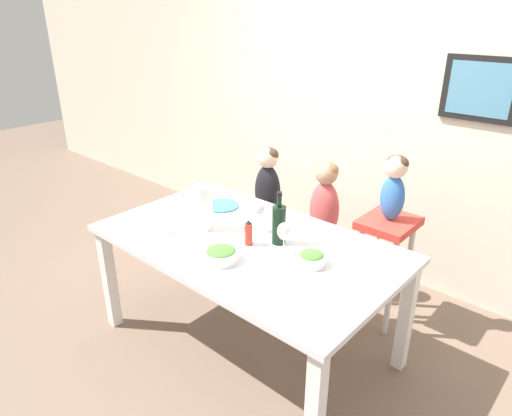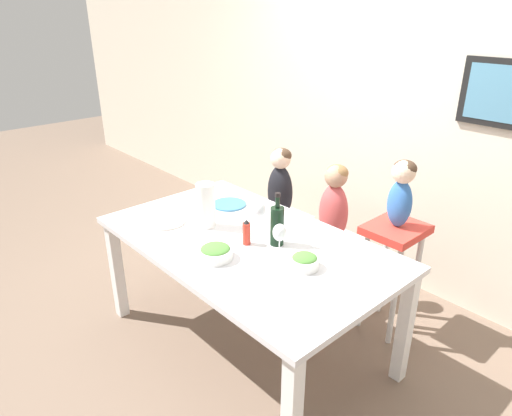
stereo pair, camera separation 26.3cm
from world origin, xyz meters
name	(u,v)px [view 2 (the right image)]	position (x,y,z in m)	size (l,w,h in m)	color
ground_plane	(247,342)	(0.00, 0.00, 0.00)	(14.00, 14.00, 0.00)	#705B4C
wall_back	(395,104)	(0.00, 1.43, 1.35)	(10.00, 0.09, 2.70)	beige
dining_table	(246,253)	(0.00, 0.00, 0.66)	(1.76, 1.03, 0.75)	silver
chair_far_left	(279,226)	(-0.52, 0.80, 0.39)	(0.37, 0.43, 0.46)	silver
chair_far_center	(331,249)	(0.01, 0.80, 0.39)	(0.37, 0.43, 0.46)	silver
chair_right_highchair	(393,250)	(0.49, 0.80, 0.58)	(0.32, 0.37, 0.75)	silver
person_child_left	(280,182)	(-0.52, 0.80, 0.76)	(0.22, 0.16, 0.56)	black
person_child_center	(334,202)	(0.01, 0.80, 0.76)	(0.22, 0.16, 0.56)	#C64C4C
person_baby_right	(402,188)	(0.49, 0.80, 1.00)	(0.16, 0.14, 0.42)	#3366B2
wine_bottle	(277,225)	(0.15, 0.10, 0.87)	(0.08, 0.08, 0.31)	black
paper_towel_roll	(206,205)	(-0.30, -0.06, 0.89)	(0.11, 0.11, 0.28)	white
wine_glass_near	(280,233)	(0.26, 0.01, 0.88)	(0.08, 0.08, 0.19)	white
wine_glass_far	(260,210)	(-0.03, 0.14, 0.88)	(0.08, 0.08, 0.19)	white
salad_bowl_large	(216,252)	(0.05, -0.26, 0.79)	(0.19, 0.19, 0.08)	white
salad_bowl_small	(304,261)	(0.44, 0.02, 0.79)	(0.15, 0.15, 0.08)	white
dinner_plate_front_left	(167,222)	(-0.51, -0.22, 0.75)	(0.23, 0.23, 0.01)	silver
dinner_plate_back_left	(229,204)	(-0.46, 0.25, 0.75)	(0.23, 0.23, 0.01)	teal
condiment_bottle_hot_sauce	(247,232)	(0.04, -0.03, 0.82)	(0.05, 0.05, 0.15)	red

